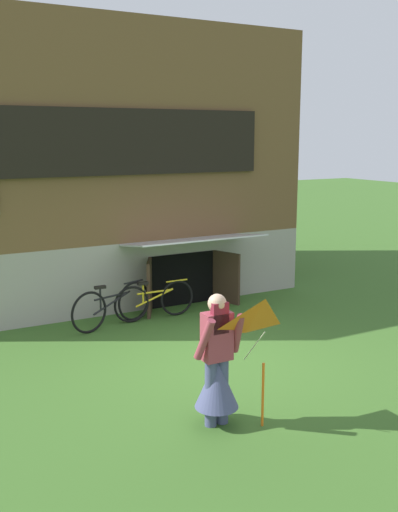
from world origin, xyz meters
name	(u,v)px	position (x,y,z in m)	size (l,w,h in m)	color
ground_plane	(217,360)	(0.00, 0.00, 0.00)	(60.00, 60.00, 0.00)	#386023
log_house	(92,163)	(0.00, 5.51, 2.76)	(7.60, 6.13, 5.51)	#9E998E
person	(217,371)	(-1.07, -1.80, 0.67)	(0.61, 0.52, 1.59)	#474C75
kite	(265,329)	(-0.72, -2.26, 1.26)	(0.73, 0.67, 1.54)	orange
bicycle_yellow	(155,300)	(0.04, 2.36, 0.36)	(1.61, 0.08, 0.73)	black
bicycle_black	(112,306)	(-0.81, 2.31, 0.39)	(1.68, 0.57, 0.80)	black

